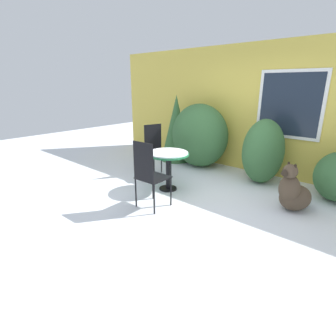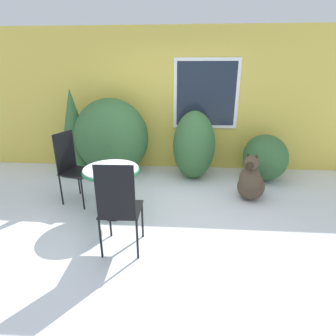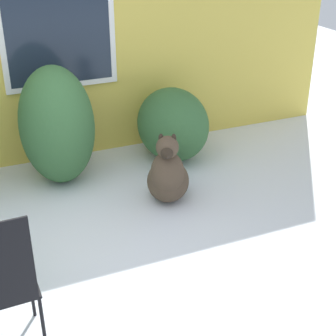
# 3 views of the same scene
# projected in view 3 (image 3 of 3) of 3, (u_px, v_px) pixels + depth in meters

# --- Properties ---
(ground_plane) EXTENTS (16.00, 16.00, 0.00)m
(ground_plane) POSITION_uv_depth(u_px,v_px,m) (58.00, 278.00, 4.08)
(ground_plane) COLOR white
(house_wall) EXTENTS (8.00, 0.10, 2.68)m
(house_wall) POSITION_uv_depth(u_px,v_px,m) (2.00, 46.00, 5.28)
(house_wall) COLOR #DBC14C
(house_wall) RESTS_ON ground_plane
(shrub_middle) EXTENTS (0.76, 0.90, 1.25)m
(shrub_middle) POSITION_uv_depth(u_px,v_px,m) (57.00, 125.00, 5.27)
(shrub_middle) COLOR #386638
(shrub_middle) RESTS_ON ground_plane
(shrub_right) EXTENTS (0.79, 0.96, 0.83)m
(shrub_right) POSITION_uv_depth(u_px,v_px,m) (173.00, 124.00, 5.85)
(shrub_right) COLOR #386638
(shrub_right) RESTS_ON ground_plane
(patio_chair_far_side) EXTENTS (0.44, 0.44, 1.08)m
(patio_chair_far_side) POSITION_uv_depth(u_px,v_px,m) (1.00, 282.00, 3.14)
(patio_chair_far_side) COLOR black
(patio_chair_far_side) RESTS_ON ground_plane
(dog) EXTENTS (0.59, 0.71, 0.78)m
(dog) POSITION_uv_depth(u_px,v_px,m) (168.00, 176.00, 5.01)
(dog) COLOR #4C3D2D
(dog) RESTS_ON ground_plane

